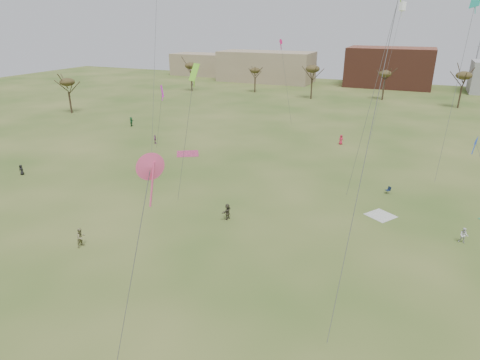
% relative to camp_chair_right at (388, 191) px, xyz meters
% --- Properties ---
extents(ground, '(260.00, 260.00, 0.00)m').
position_rel_camp_chair_right_xyz_m(ground, '(-12.97, -27.95, -0.26)').
color(ground, '#2B4D18').
rests_on(ground, ground).
extents(spectator_fore_b, '(0.80, 0.98, 1.87)m').
position_rel_camp_chair_right_xyz_m(spectator_fore_b, '(-25.45, -24.81, 0.68)').
color(spectator_fore_b, '#868255').
rests_on(spectator_fore_b, ground).
extents(spectator_fore_c, '(0.70, 1.69, 1.77)m').
position_rel_camp_chair_right_xyz_m(spectator_fore_c, '(-15.21, -14.19, 0.62)').
color(spectator_fore_c, '#4C4736').
rests_on(spectator_fore_c, ground).
extents(flyer_mid_a, '(0.74, 0.52, 1.45)m').
position_rel_camp_chair_right_xyz_m(flyer_mid_a, '(-47.06, -13.34, 0.46)').
color(flyer_mid_a, black).
rests_on(flyer_mid_a, ground).
extents(spectator_mid_d, '(0.67, 0.95, 1.49)m').
position_rel_camp_chair_right_xyz_m(spectator_mid_d, '(-38.97, 6.90, 0.49)').
color(spectator_mid_d, '#973F8E').
rests_on(spectator_mid_d, ground).
extents(spectator_mid_e, '(0.85, 0.71, 1.57)m').
position_rel_camp_chair_right_xyz_m(spectator_mid_e, '(7.67, -9.72, 0.53)').
color(spectator_mid_e, silver).
rests_on(spectator_mid_e, ground).
extents(flyer_far_a, '(1.19, 1.78, 1.84)m').
position_rel_camp_chair_right_xyz_m(flyer_far_a, '(-50.55, 15.46, 0.66)').
color(flyer_far_a, '#206232').
rests_on(flyer_far_a, ground).
extents(flyer_far_b, '(0.98, 0.90, 1.69)m').
position_rel_camp_chair_right_xyz_m(flyer_far_b, '(-9.32, 19.18, 0.58)').
color(flyer_far_b, '#CB223F').
rests_on(flyer_far_b, ground).
extents(blanket_cream, '(3.61, 3.61, 0.03)m').
position_rel_camp_chair_right_xyz_m(blanket_cream, '(-0.13, -6.77, -0.26)').
color(blanket_cream, silver).
rests_on(blanket_cream, ground).
extents(blanket_plum, '(4.71, 4.71, 0.03)m').
position_rel_camp_chair_right_xyz_m(blanket_plum, '(-30.86, 4.09, -0.26)').
color(blanket_plum, '#B0365E').
rests_on(blanket_plum, ground).
extents(camp_chair_right, '(0.74, 0.74, 0.87)m').
position_rel_camp_chair_right_xyz_m(camp_chair_right, '(0.00, 0.00, 0.00)').
color(camp_chair_right, '#121E34').
rests_on(camp_chair_right, ground).
extents(kites_aloft, '(58.79, 68.28, 25.14)m').
position_rel_camp_chair_right_xyz_m(kites_aloft, '(-13.28, -1.12, 19.74)').
color(kites_aloft, red).
rests_on(kites_aloft, ground).
extents(tree_line, '(117.44, 49.32, 8.91)m').
position_rel_camp_chair_right_xyz_m(tree_line, '(-15.82, 51.18, 6.83)').
color(tree_line, '#3A2B1E').
rests_on(tree_line, ground).
extents(building_tan, '(32.00, 14.00, 10.00)m').
position_rel_camp_chair_right_xyz_m(building_tan, '(-47.97, 87.05, 4.74)').
color(building_tan, '#937F60').
rests_on(building_tan, ground).
extents(building_brick, '(26.00, 16.00, 12.00)m').
position_rel_camp_chair_right_xyz_m(building_brick, '(-7.97, 92.05, 5.74)').
color(building_brick, brown).
rests_on(building_brick, ground).
extents(building_tan_west, '(20.00, 12.00, 8.00)m').
position_rel_camp_chair_right_xyz_m(building_tan_west, '(-77.97, 94.05, 3.74)').
color(building_tan_west, '#937F60').
rests_on(building_tan_west, ground).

